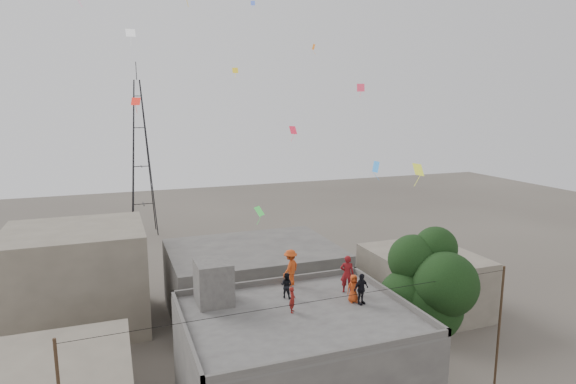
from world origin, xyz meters
name	(u,v)px	position (x,y,z in m)	size (l,w,h in m)	color
main_building	(298,378)	(0.00, 0.00, 3.05)	(10.00, 8.00, 6.10)	#494644
parapet	(298,312)	(0.00, 0.00, 6.25)	(10.00, 8.00, 0.30)	#494644
stair_head_box	(213,282)	(-3.20, 2.60, 7.10)	(1.60, 1.80, 2.00)	#494644
neighbor_north	(253,280)	(2.00, 14.00, 2.50)	(12.00, 9.00, 5.00)	#494644
neighbor_northwest	(77,278)	(-10.00, 16.00, 3.50)	(9.00, 8.00, 7.00)	#6A6153
neighbor_east	(423,282)	(14.00, 10.00, 2.20)	(7.00, 8.00, 4.40)	#6A6153
tree	(429,288)	(7.37, 0.60, 6.10)	(4.90, 4.60, 9.10)	black
utility_line	(319,374)	(0.50, -1.25, 3.83)	(20.12, 0.62, 7.40)	black
transmission_tower	(141,158)	(-4.00, 40.00, 9.07)	(2.97, 2.97, 20.01)	black
person_red_adult	(347,274)	(3.22, 1.60, 7.04)	(0.68, 0.45, 1.88)	maroon
person_orange_child	(354,288)	(2.95, 0.41, 6.76)	(0.65, 0.42, 1.33)	#C14016
person_dark_child	(286,285)	(0.18, 1.98, 6.72)	(0.60, 0.47, 1.23)	black
person_dark_adult	(361,289)	(3.16, 0.08, 6.83)	(0.86, 0.36, 1.47)	black
person_orange_adult	(290,268)	(0.92, 3.40, 7.04)	(1.22, 0.70, 1.89)	#C24316
person_red_child	(292,300)	(-0.14, 0.35, 6.69)	(0.43, 0.28, 1.18)	maroon
kites	(280,98)	(1.56, 6.79, 15.55)	(16.56, 20.42, 12.51)	red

